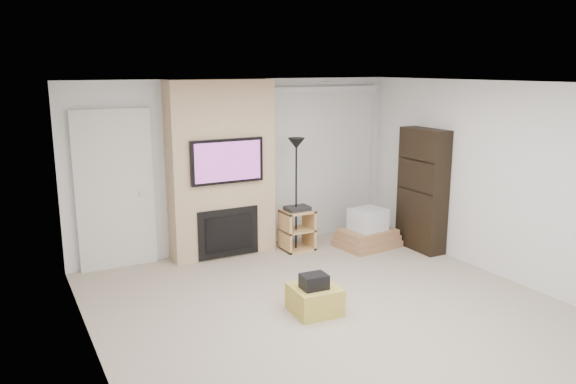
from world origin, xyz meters
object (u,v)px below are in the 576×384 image
ottoman (315,299)px  av_stand (297,227)px  bookshelf (423,190)px  floor_lamp (296,163)px  box_stack (368,232)px

ottoman → av_stand: (0.89, 2.02, 0.20)m
ottoman → bookshelf: bearing=25.1°
floor_lamp → box_stack: bearing=-19.4°
ottoman → box_stack: bearing=40.8°
ottoman → box_stack: size_ratio=0.54×
ottoman → av_stand: av_stand is taller
floor_lamp → box_stack: floor_lamp is taller
floor_lamp → ottoman: bearing=-113.4°
ottoman → av_stand: bearing=66.1°
av_stand → bookshelf: size_ratio=0.37×
ottoman → floor_lamp: size_ratio=0.30×
box_stack → bookshelf: (0.64, -0.45, 0.68)m
av_stand → box_stack: 1.08m
floor_lamp → box_stack: 1.55m
floor_lamp → av_stand: floor_lamp is taller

